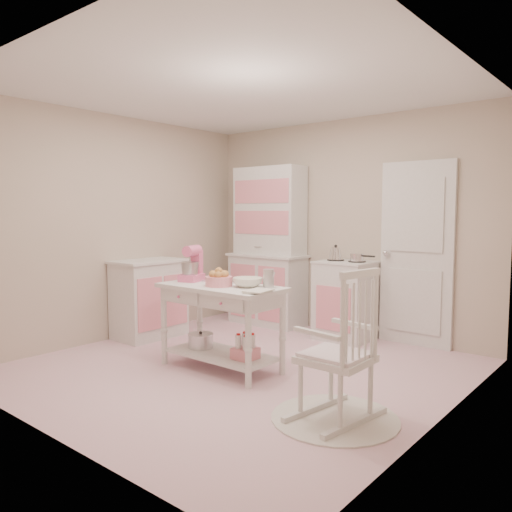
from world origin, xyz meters
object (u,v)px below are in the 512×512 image
Objects in this scene: stand_mixer at (191,264)px; bread_basket at (219,281)px; hutch at (268,246)px; base_cabinet at (149,298)px; rocking_chair at (336,344)px; work_table at (221,327)px; stove at (345,300)px.

bread_basket is (0.44, -0.07, -0.12)m from stand_mixer.
base_cabinet is (-0.65, -1.44, -0.58)m from hutch.
rocking_chair is 0.92× the size of work_table.
stove is at bearing 79.97° from bread_basket.
hutch is 2.06m from bread_basket.
bread_basket is at bearing -100.03° from stove.
work_table is (1.51, -0.35, -0.06)m from base_cabinet.
stand_mixer is at bearing -76.02° from hutch.
stove is 0.84× the size of rocking_chair.
stove is at bearing 79.06° from work_table.
rocking_chair is at bearing -12.86° from base_cabinet.
stove reaches higher than work_table.
stand_mixer is 1.36× the size of bread_basket.
stove is 1.86m from bread_basket.
base_cabinet reaches higher than bread_basket.
stand_mixer is (1.09, -0.33, 0.51)m from base_cabinet.
bread_basket is at bearing 177.81° from rocking_chair.
stove is 2.33m from rocking_chair.
hutch reaches higher than work_table.
base_cabinet is at bearing -114.28° from hutch.
stand_mixer is (-0.76, -1.73, 0.51)m from stove.
bread_basket is (-1.40, 0.27, 0.30)m from rocking_chair.
stand_mixer reaches higher than work_table.
bread_basket reaches higher than work_table.
stove is at bearing 36.97° from base_cabinet.
base_cabinet is 0.84× the size of rocking_chair.
rocking_chair reaches higher than stove.
base_cabinet is 1.25m from stand_mixer.
stove and base_cabinet have the same top height.
hutch is 2.09m from work_table.
work_table is 3.53× the size of stand_mixer.
base_cabinet is (-1.85, -1.39, 0.00)m from stove.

